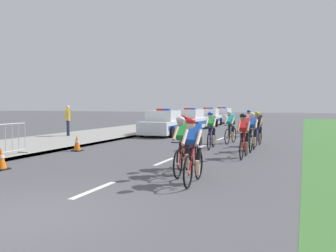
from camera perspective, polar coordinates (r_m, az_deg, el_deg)
name	(u,v)px	position (r m, az deg, el deg)	size (l,w,h in m)	color
ground_plane	(26,218)	(6.19, -22.49, -13.82)	(160.00, 160.00, 0.00)	#4C4C51
sidewalk_slab	(106,134)	(21.52, -10.22, -1.23)	(4.91, 60.00, 0.12)	gray
kerb_edge	(141,135)	(20.37, -4.53, -1.44)	(0.16, 60.00, 0.13)	#9E9E99
lane_markings_centre	(165,161)	(11.12, -0.57, -5.87)	(0.14, 17.60, 0.01)	white
cyclist_lead	(194,150)	(7.93, 4.24, -3.96)	(0.43, 1.72, 1.56)	black
cyclist_second	(183,145)	(8.92, 2.56, -3.12)	(0.43, 1.72, 1.56)	black
cyclist_third	(188,141)	(9.88, 3.31, -2.48)	(0.42, 1.72, 1.56)	black
cyclist_fourth	(244,135)	(12.07, 12.47, -1.47)	(0.42, 1.72, 1.56)	black
cyclist_fifth	(253,131)	(13.88, 13.81, -0.85)	(0.42, 1.72, 1.56)	black
cyclist_sixth	(211,130)	(14.41, 7.18, -0.62)	(0.44, 1.72, 1.56)	black
cyclist_seventh	(258,128)	(15.73, 14.65, -0.36)	(0.43, 1.72, 1.56)	black
cyclist_eighth	(231,127)	(16.44, 10.30, -0.14)	(0.45, 1.72, 1.56)	black
cyclist_ninth	(249,123)	(20.50, 13.29, 0.53)	(0.42, 1.72, 1.56)	black
police_car_nearest	(164,124)	(20.63, -0.68, 0.35)	(2.22, 4.51, 1.59)	silver
police_car_second	(190,120)	(25.39, 3.65, 0.93)	(2.03, 4.41, 1.59)	silver
police_car_third	(208,118)	(30.41, 6.70, 1.34)	(2.32, 4.55, 1.59)	white
police_car_furthest	(222,116)	(35.56, 8.90, 1.63)	(2.01, 4.40, 1.59)	white
traffic_cone_near	(77,143)	(14.03, -14.82, -2.77)	(0.36, 0.36, 0.64)	black
traffic_cone_mid	(1,159)	(10.75, -25.87, -4.89)	(0.36, 0.36, 0.64)	black
spectator_back	(68,118)	(19.73, -16.22, 1.24)	(0.44, 0.40, 1.68)	#23284C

